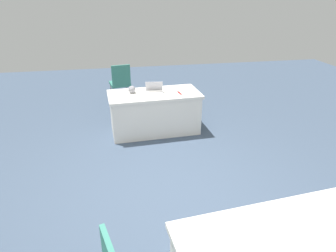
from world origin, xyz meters
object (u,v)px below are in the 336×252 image
at_px(table_foreground, 154,112).
at_px(chair_tucked_left, 120,82).
at_px(yarn_ball, 132,89).
at_px(scissors_red, 180,93).
at_px(laptop_silver, 154,92).

xyz_separation_m(table_foreground, chair_tucked_left, (0.57, -1.53, 0.19)).
distance_m(yarn_ball, scissors_red, 0.88).
bearing_deg(scissors_red, table_foreground, -110.56).
xyz_separation_m(laptop_silver, yarn_ball, (0.40, -0.12, 0.03)).
relative_size(table_foreground, scissors_red, 9.56).
bearing_deg(chair_tucked_left, laptop_silver, -79.87).
relative_size(chair_tucked_left, laptop_silver, 2.80).
distance_m(table_foreground, chair_tucked_left, 1.65).
xyz_separation_m(yarn_ball, scissors_red, (-0.86, 0.17, -0.06)).
distance_m(table_foreground, scissors_red, 0.60).
distance_m(table_foreground, laptop_silver, 0.42).
bearing_deg(scissors_red, chair_tucked_left, -156.61).
bearing_deg(chair_tucked_left, scissors_red, -67.47).
xyz_separation_m(table_foreground, scissors_red, (-0.46, 0.10, 0.38)).
xyz_separation_m(chair_tucked_left, yarn_ball, (-0.17, 1.45, 0.26)).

